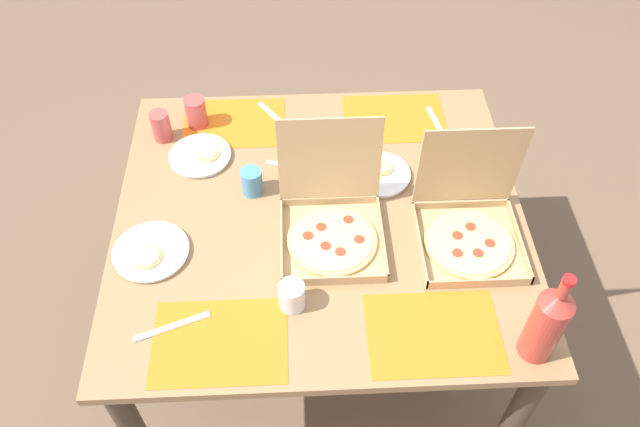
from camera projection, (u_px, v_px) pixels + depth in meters
ground_plane at (320, 336)px, 2.55m from camera, size 6.00×6.00×0.00m
dining_table at (320, 235)px, 2.06m from camera, size 1.27×1.17×0.76m
placemat_near_left at (220, 342)px, 1.68m from camera, size 0.36×0.26×0.00m
placemat_near_right at (434, 333)px, 1.70m from camera, size 0.36×0.26×0.00m
placemat_far_left at (234, 123)px, 2.25m from camera, size 0.36×0.26×0.00m
placemat_far_right at (394, 118)px, 2.27m from camera, size 0.36×0.26×0.00m
pizza_box_edge_far at (332, 222)px, 1.89m from camera, size 0.31×0.33×0.34m
pizza_box_corner_left at (469, 226)px, 1.88m from camera, size 0.30×0.31×0.34m
plate_middle at (379, 174)px, 2.08m from camera, size 0.21×0.21×0.03m
plate_near_right at (201, 156)px, 2.13m from camera, size 0.21×0.21×0.03m
plate_far_right at (151, 252)px, 1.87m from camera, size 0.23×0.23×0.03m
soda_bottle at (547, 323)px, 1.57m from camera, size 0.09×0.09×0.32m
cup_clear_right at (252, 182)px, 2.01m from camera, size 0.07×0.07×0.09m
cup_red at (161, 126)px, 2.16m from camera, size 0.06×0.06×0.11m
cup_dark at (196, 112)px, 2.21m from camera, size 0.07×0.07×0.11m
cup_clear_left at (292, 296)px, 1.73m from camera, size 0.07×0.07×0.09m
fork_by_near_right at (294, 167)px, 2.11m from camera, size 0.19×0.07×0.00m
knife_by_far_left at (276, 118)px, 2.27m from camera, size 0.14×0.18×0.00m
knife_by_near_left at (438, 126)px, 2.24m from camera, size 0.06×0.21×0.00m
knife_by_far_right at (172, 327)px, 1.71m from camera, size 0.20×0.09×0.00m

